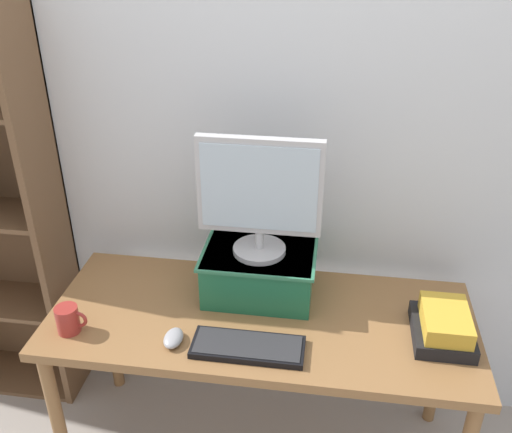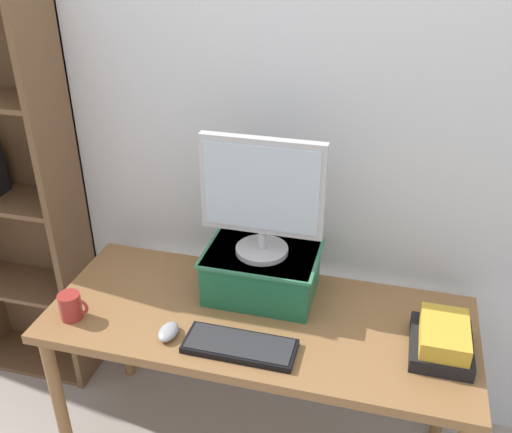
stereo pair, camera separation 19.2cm
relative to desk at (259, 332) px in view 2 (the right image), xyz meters
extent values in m
cube|color=silver|center=(0.00, 0.43, 0.67)|extent=(7.00, 0.08, 2.60)
cube|color=olive|center=(0.00, 0.00, 0.06)|extent=(1.54, 0.64, 0.04)
cylinder|color=olive|center=(-0.72, -0.27, -0.30)|extent=(0.05, 0.05, 0.67)
cylinder|color=olive|center=(-0.72, 0.27, -0.30)|extent=(0.05, 0.05, 0.67)
cylinder|color=olive|center=(0.72, 0.27, -0.30)|extent=(0.05, 0.05, 0.67)
cube|color=brown|center=(-0.90, 0.25, 0.26)|extent=(0.03, 0.28, 1.79)
cube|color=brown|center=(-1.19, 0.38, 0.26)|extent=(0.61, 0.01, 1.79)
cube|color=brown|center=(-1.19, 0.25, -0.62)|extent=(0.55, 0.27, 0.02)
cube|color=brown|center=(-1.19, 0.25, -0.17)|extent=(0.55, 0.27, 0.02)
cube|color=brown|center=(-1.19, 0.25, 0.27)|extent=(0.55, 0.27, 0.02)
cube|color=#1E6642|center=(-0.03, 0.14, 0.17)|extent=(0.40, 0.29, 0.18)
cube|color=#337A56|center=(-0.03, 0.14, 0.25)|extent=(0.42, 0.31, 0.01)
cylinder|color=#B7B7BA|center=(-0.03, 0.14, 0.27)|extent=(0.19, 0.19, 0.02)
cylinder|color=#B7B7BA|center=(-0.03, 0.14, 0.31)|extent=(0.03, 0.03, 0.07)
cube|color=#B7B7BA|center=(-0.03, 0.14, 0.53)|extent=(0.44, 0.04, 0.36)
cube|color=silver|center=(-0.03, 0.12, 0.53)|extent=(0.41, 0.00, 0.32)
cube|color=black|center=(-0.02, -0.19, 0.08)|extent=(0.38, 0.15, 0.02)
cube|color=#28282B|center=(-0.02, -0.19, 0.10)|extent=(0.36, 0.13, 0.00)
ellipsoid|color=#99999E|center=(-0.27, -0.19, 0.09)|extent=(0.06, 0.10, 0.04)
cube|color=black|center=(0.63, -0.02, 0.10)|extent=(0.20, 0.26, 0.05)
cube|color=gold|center=(0.63, -0.03, 0.16)|extent=(0.15, 0.23, 0.06)
cylinder|color=#9E2D28|center=(-0.65, -0.18, 0.12)|extent=(0.08, 0.08, 0.10)
torus|color=#9E2D28|center=(-0.61, -0.18, 0.13)|extent=(0.06, 0.01, 0.06)
camera|label=1|loc=(0.22, -1.63, 1.39)|focal=40.00mm
camera|label=2|loc=(0.41, -1.59, 1.39)|focal=40.00mm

